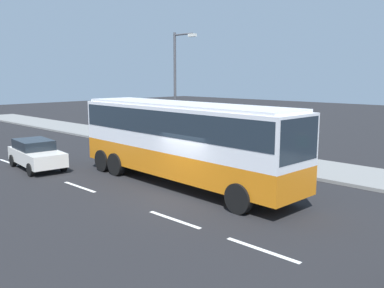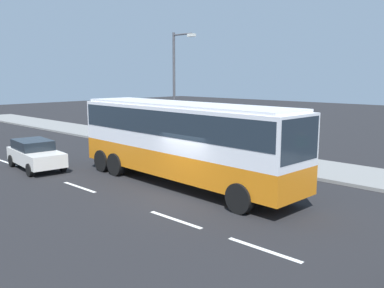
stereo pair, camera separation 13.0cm
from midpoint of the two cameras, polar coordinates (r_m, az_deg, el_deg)
The scene contains 6 objects.
ground_plane at distance 16.63m, azimuth -0.98°, elevation -7.29°, with size 120.00×120.00×0.00m, color black.
sidewalk_curb at distance 22.86m, azimuth 13.40°, elevation -2.72°, with size 80.00×4.00×0.15m, color gray.
lane_centreline at distance 14.77m, azimuth -4.99°, elevation -9.48°, with size 40.15×0.16×0.01m.
coach_bus at distance 17.95m, azimuth -1.23°, elevation 1.30°, with size 11.87×3.16×3.63m.
car_white_minivan at distance 22.83m, azimuth -20.69°, elevation -1.25°, with size 4.30×2.23×1.49m.
street_lamp at distance 25.36m, azimuth -1.95°, elevation 8.30°, with size 1.81×0.24×7.22m.
Camera 1 is at (11.27, -11.25, 4.78)m, focal length 38.39 mm.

